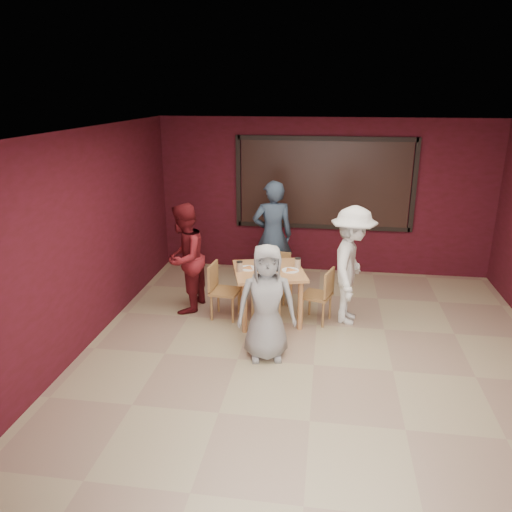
# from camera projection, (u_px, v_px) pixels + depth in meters

# --- Properties ---
(floor) EXTENTS (7.00, 7.00, 0.00)m
(floor) POSITION_uv_depth(u_px,v_px,m) (314.00, 365.00, 6.19)
(floor) COLOR tan
(floor) RESTS_ON ground
(window_blinds) EXTENTS (3.00, 0.02, 1.50)m
(window_blinds) POSITION_uv_depth(u_px,v_px,m) (324.00, 184.00, 8.90)
(window_blinds) COLOR black
(dining_table) EXTENTS (1.21, 1.21, 0.93)m
(dining_table) POSITION_uv_depth(u_px,v_px,m) (269.00, 276.00, 7.23)
(dining_table) COLOR #DD885A
(dining_table) RESTS_ON floor
(chair_front) EXTENTS (0.43, 0.43, 0.77)m
(chair_front) POSITION_uv_depth(u_px,v_px,m) (266.00, 315.00, 6.55)
(chair_front) COLOR #A56840
(chair_front) RESTS_ON floor
(chair_back) EXTENTS (0.42, 0.42, 0.78)m
(chair_back) POSITION_uv_depth(u_px,v_px,m) (278.00, 274.00, 8.01)
(chair_back) COLOR #A56840
(chair_back) RESTS_ON floor
(chair_left) EXTENTS (0.44, 0.44, 0.83)m
(chair_left) POSITION_uv_depth(u_px,v_px,m) (220.00, 287.00, 7.37)
(chair_left) COLOR #A56840
(chair_left) RESTS_ON floor
(chair_right) EXTENTS (0.50, 0.50, 0.82)m
(chair_right) POSITION_uv_depth(u_px,v_px,m) (321.00, 293.00, 7.20)
(chair_right) COLOR #A56840
(chair_right) RESTS_ON floor
(diner_front) EXTENTS (0.81, 0.61, 1.50)m
(diner_front) POSITION_uv_depth(u_px,v_px,m) (267.00, 303.00, 6.15)
(diner_front) COLOR gray
(diner_front) RESTS_ON floor
(diner_back) EXTENTS (0.77, 0.61, 1.86)m
(diner_back) POSITION_uv_depth(u_px,v_px,m) (273.00, 236.00, 8.32)
(diner_back) COLOR #2E3F53
(diner_back) RESTS_ON floor
(diner_left) EXTENTS (0.71, 0.87, 1.67)m
(diner_left) POSITION_uv_depth(u_px,v_px,m) (184.00, 258.00, 7.50)
(diner_left) COLOR maroon
(diner_left) RESTS_ON floor
(diner_right) EXTENTS (0.80, 1.20, 1.72)m
(diner_right) POSITION_uv_depth(u_px,v_px,m) (352.00, 266.00, 7.11)
(diner_right) COLOR white
(diner_right) RESTS_ON floor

